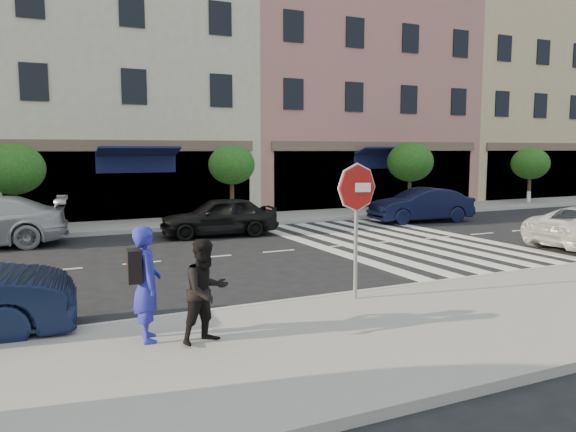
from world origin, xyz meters
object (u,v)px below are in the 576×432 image
object	(u,v)px
photographer	(147,284)
car_far_right	(421,205)
walker	(206,291)
car_far_mid	(219,216)
stop_sign	(357,201)

from	to	relation	value
photographer	car_far_right	world-z (taller)	photographer
photographer	walker	distance (m)	0.90
car_far_mid	car_far_right	xyz separation A→B (m)	(8.77, 0.00, 0.02)
walker	car_far_right	xyz separation A→B (m)	(12.56, 10.69, -0.22)
stop_sign	photographer	world-z (taller)	stop_sign
stop_sign	photographer	size ratio (longest dim) A/B	1.50
stop_sign	car_far_right	size ratio (longest dim) A/B	0.61
stop_sign	car_far_right	distance (m)	13.37
stop_sign	car_far_mid	bearing A→B (deg)	101.70
stop_sign	car_far_right	world-z (taller)	stop_sign
walker	car_far_right	bearing A→B (deg)	22.96
stop_sign	walker	distance (m)	3.67
stop_sign	walker	world-z (taller)	stop_sign
stop_sign	photographer	distance (m)	4.25
walker	car_far_right	world-z (taller)	walker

